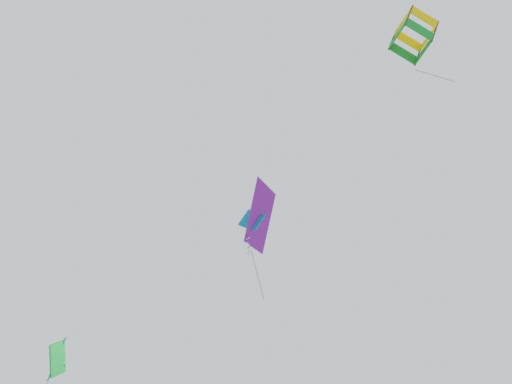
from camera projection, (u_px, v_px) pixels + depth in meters
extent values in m
cube|color=yellow|center=(403.00, 21.00, 39.18)|extent=(1.44, 0.41, 0.73)
cube|color=yellow|center=(429.00, 37.00, 39.23)|extent=(1.44, 0.41, 0.73)
cube|color=yellow|center=(424.00, 17.00, 38.76)|extent=(0.18, 1.58, 1.18)
cube|color=yellow|center=(408.00, 41.00, 39.66)|extent=(0.18, 1.58, 1.18)
cube|color=green|center=(398.00, 33.00, 38.09)|extent=(1.44, 0.41, 0.73)
cube|color=green|center=(425.00, 49.00, 38.14)|extent=(1.44, 0.41, 0.73)
cube|color=green|center=(420.00, 29.00, 37.67)|extent=(0.18, 1.58, 1.18)
cube|color=green|center=(403.00, 53.00, 38.56)|extent=(0.18, 1.58, 1.18)
cylinder|color=#332D28|center=(409.00, 15.00, 38.19)|extent=(0.13, 0.81, 2.17)
cylinder|color=#332D28|center=(393.00, 39.00, 39.08)|extent=(0.13, 0.81, 2.17)
cylinder|color=#332D28|center=(435.00, 31.00, 38.24)|extent=(0.13, 0.81, 2.17)
cylinder|color=#332D28|center=(419.00, 55.00, 39.13)|extent=(0.13, 0.81, 2.17)
cylinder|color=#47474C|center=(434.00, 76.00, 36.95)|extent=(2.04, 0.31, 3.36)
cube|color=green|center=(58.00, 359.00, 31.32)|extent=(1.51, 0.89, 1.71)
cylinder|color=#1EB2C6|center=(57.00, 359.00, 31.32)|extent=(0.19, 0.38, 1.96)
cylinder|color=#1EB2C6|center=(58.00, 355.00, 31.43)|extent=(1.19, 0.79, 0.04)
pyramid|color=purple|center=(259.00, 217.00, 33.14)|extent=(3.27, 2.08, 1.83)
cube|color=#1EB2C6|center=(252.00, 220.00, 33.05)|extent=(0.47, 1.02, 1.15)
cube|color=#1EB2C6|center=(268.00, 203.00, 33.69)|extent=(0.78, 0.43, 0.21)
cylinder|color=#47474C|center=(248.00, 236.00, 32.40)|extent=(0.02, 0.05, 0.25)
cube|color=white|center=(248.00, 238.00, 32.29)|extent=(0.15, 0.11, 0.06)
cylinder|color=#47474C|center=(248.00, 241.00, 32.21)|extent=(0.03, 0.04, 0.25)
cube|color=white|center=(248.00, 244.00, 32.13)|extent=(0.11, 0.15, 0.06)
cylinder|color=#47474C|center=(249.00, 246.00, 32.02)|extent=(0.03, 0.08, 0.26)
cube|color=white|center=(249.00, 248.00, 31.91)|extent=(0.16, 0.11, 0.06)
cylinder|color=#47474C|center=(249.00, 251.00, 31.85)|extent=(0.02, 0.10, 0.26)
cube|color=white|center=(248.00, 254.00, 31.78)|extent=(0.02, 0.17, 0.06)
cylinder|color=#47474C|center=(256.00, 270.00, 31.51)|extent=(0.81, 0.29, 3.25)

